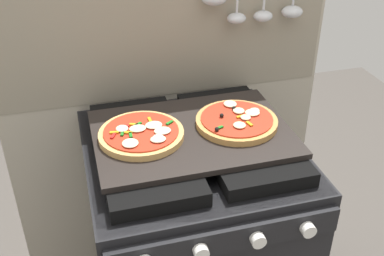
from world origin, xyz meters
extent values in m
cube|color=#B2A893|center=(0.00, 0.34, 0.78)|extent=(1.10, 0.03, 1.55)
cube|color=gray|center=(0.00, 0.32, 1.15)|extent=(1.08, 0.00, 0.56)
ellipsoid|color=silver|center=(0.23, 0.29, 1.12)|extent=(0.06, 0.05, 0.03)
ellipsoid|color=silver|center=(0.32, 0.29, 1.12)|extent=(0.06, 0.05, 0.03)
ellipsoid|color=silver|center=(0.42, 0.29, 1.13)|extent=(0.07, 0.06, 0.04)
cube|color=black|center=(0.00, 0.00, 0.43)|extent=(0.60, 0.60, 0.86)
cube|color=black|center=(0.00, 0.00, 0.85)|extent=(0.59, 0.59, 0.01)
cube|color=black|center=(-0.14, 0.00, 0.88)|extent=(0.24, 0.51, 0.04)
cube|color=black|center=(0.14, 0.00, 0.88)|extent=(0.24, 0.51, 0.04)
cube|color=black|center=(0.00, -0.31, 0.80)|extent=(0.58, 0.02, 0.07)
cylinder|color=silver|center=(-0.07, -0.33, 0.80)|extent=(0.04, 0.02, 0.04)
cylinder|color=silver|center=(0.07, -0.33, 0.80)|extent=(0.04, 0.02, 0.04)
cylinder|color=silver|center=(0.20, -0.33, 0.80)|extent=(0.04, 0.02, 0.04)
cube|color=black|center=(0.00, 0.00, 0.91)|extent=(0.54, 0.38, 0.02)
cylinder|color=tan|center=(-0.14, 0.01, 0.93)|extent=(0.23, 0.23, 0.02)
cylinder|color=#B72D19|center=(-0.14, 0.01, 0.94)|extent=(0.20, 0.20, 0.00)
ellipsoid|color=beige|center=(-0.15, 0.01, 0.94)|extent=(0.05, 0.04, 0.01)
ellipsoid|color=beige|center=(-0.10, 0.02, 0.94)|extent=(0.05, 0.04, 0.01)
ellipsoid|color=beige|center=(-0.18, -0.05, 0.94)|extent=(0.04, 0.04, 0.01)
ellipsoid|color=beige|center=(-0.11, -0.05, 0.94)|extent=(0.04, 0.03, 0.01)
ellipsoid|color=beige|center=(-0.19, 0.02, 0.94)|extent=(0.03, 0.04, 0.01)
ellipsoid|color=beige|center=(-0.10, -0.05, 0.94)|extent=(0.03, 0.03, 0.01)
ellipsoid|color=beige|center=(-0.09, -0.02, 0.94)|extent=(0.05, 0.04, 0.01)
cube|color=gold|center=(-0.21, 0.01, 0.94)|extent=(0.03, 0.01, 0.00)
cube|color=red|center=(-0.18, 0.03, 0.94)|extent=(0.03, 0.01, 0.00)
cube|color=gold|center=(-0.18, 0.00, 0.94)|extent=(0.03, 0.02, 0.00)
cube|color=#19721E|center=(-0.17, -0.01, 0.94)|extent=(0.01, 0.02, 0.00)
cube|color=#19721E|center=(-0.06, 0.02, 0.94)|extent=(0.02, 0.02, 0.00)
cube|color=red|center=(-0.22, -0.01, 0.94)|extent=(0.02, 0.02, 0.00)
cube|color=red|center=(-0.19, 0.02, 0.94)|extent=(0.01, 0.02, 0.00)
cube|color=gold|center=(-0.16, 0.04, 0.94)|extent=(0.03, 0.02, 0.00)
cube|color=#19721E|center=(-0.19, 0.00, 0.94)|extent=(0.02, 0.03, 0.00)
cube|color=gold|center=(-0.11, 0.05, 0.94)|extent=(0.01, 0.02, 0.00)
cube|color=#19721E|center=(-0.14, 0.03, 0.94)|extent=(0.02, 0.02, 0.00)
cylinder|color=#C18947|center=(0.13, 0.00, 0.93)|extent=(0.23, 0.23, 0.02)
cylinder|color=#B72D19|center=(0.13, 0.00, 0.94)|extent=(0.20, 0.20, 0.00)
ellipsoid|color=beige|center=(0.14, 0.08, 0.94)|extent=(0.04, 0.04, 0.01)
ellipsoid|color=beige|center=(0.15, 0.03, 0.94)|extent=(0.03, 0.03, 0.01)
ellipsoid|color=beige|center=(0.18, 0.01, 0.94)|extent=(0.04, 0.04, 0.01)
ellipsoid|color=beige|center=(0.19, 0.02, 0.94)|extent=(0.03, 0.03, 0.01)
ellipsoid|color=beige|center=(0.12, -0.05, 0.94)|extent=(0.03, 0.04, 0.01)
ellipsoid|color=beige|center=(0.15, -0.01, 0.94)|extent=(0.03, 0.03, 0.01)
cube|color=#19721E|center=(0.06, -0.04, 0.94)|extent=(0.03, 0.02, 0.00)
sphere|color=black|center=(0.05, -0.05, 0.94)|extent=(0.01, 0.01, 0.01)
cube|color=gold|center=(0.15, -0.04, 0.94)|extent=(0.01, 0.03, 0.00)
sphere|color=black|center=(0.09, 0.01, 0.94)|extent=(0.01, 0.01, 0.01)
sphere|color=black|center=(0.14, 0.05, 0.94)|extent=(0.01, 0.01, 0.01)
cube|color=gold|center=(0.14, 0.00, 0.94)|extent=(0.03, 0.01, 0.00)
camera|label=1|loc=(-0.30, -1.07, 1.61)|focal=44.31mm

